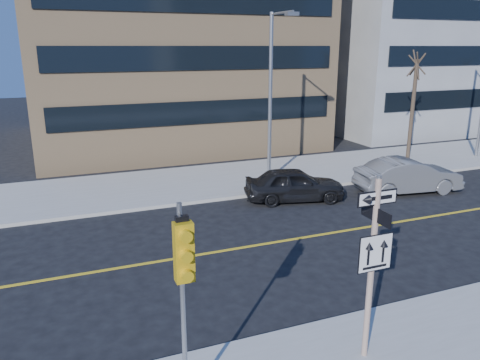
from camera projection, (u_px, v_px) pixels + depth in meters
name	position (u px, v px, depth m)	size (l,w,h in m)	color
ground	(307.00, 304.00, 12.49)	(120.00, 120.00, 0.00)	black
far_sidewalk	(463.00, 154.00, 29.56)	(66.00, 6.00, 0.15)	#AEABA2
sign_pole	(373.00, 259.00, 9.57)	(0.92, 0.92, 4.06)	silver
traffic_signal	(184.00, 269.00, 7.86)	(0.32, 0.45, 4.00)	gray
parked_car_a	(294.00, 184.00, 20.67)	(4.37, 1.76, 1.49)	black
parked_car_b	(408.00, 176.00, 21.81)	(4.90, 1.71, 1.61)	slate
streetlight_a	(273.00, 87.00, 22.21)	(0.55, 2.25, 8.00)	gray
street_tree_west	(417.00, 67.00, 25.67)	(1.80, 1.80, 6.35)	#33261E
building_brick	(162.00, 11.00, 33.06)	(18.00, 18.00, 18.00)	tan
building_grey_mid	(417.00, 36.00, 40.36)	(20.00, 16.00, 15.00)	gray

